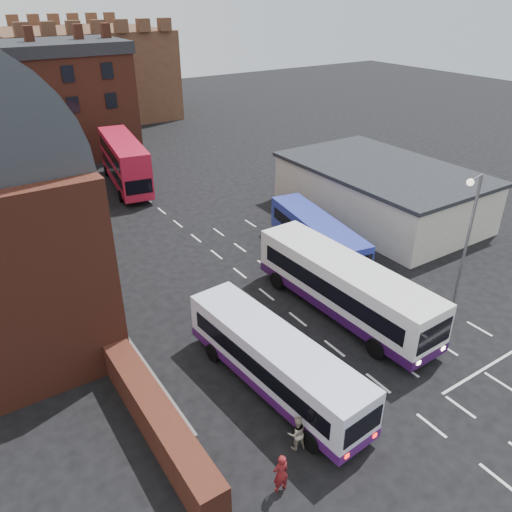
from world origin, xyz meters
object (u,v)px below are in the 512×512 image
bus_white_outbound (275,358)px  pedestrian_red (281,473)px  pedestrian_beige (297,433)px  bus_white_inbound (344,284)px  street_lamp (467,232)px  bus_red_double (125,162)px  bus_blue (317,234)px

bus_white_outbound → pedestrian_red: (-3.04, -4.71, -0.82)m
bus_white_outbound → pedestrian_red: bus_white_outbound is taller
pedestrian_red → pedestrian_beige: (1.73, 1.26, -0.08)m
bus_white_outbound → bus_white_inbound: bus_white_inbound is taller
bus_white_outbound → pedestrian_beige: (-1.32, -3.45, -0.90)m
bus_white_outbound → pedestrian_red: 5.67m
street_lamp → pedestrian_red: (-15.72, -4.31, -4.20)m
bus_white_outbound → pedestrian_beige: bearing=-115.6°
street_lamp → bus_white_outbound: bearing=178.2°
street_lamp → pedestrian_beige: (-13.99, -3.05, -4.28)m
bus_red_double → bus_blue: bearing=115.6°
pedestrian_red → pedestrian_beige: size_ratio=1.10×
bus_white_inbound → street_lamp: size_ratio=1.47×
bus_blue → street_lamp: street_lamp is taller
bus_white_inbound → pedestrian_red: bus_white_inbound is taller
bus_blue → bus_red_double: bus_red_double is taller
bus_white_inbound → bus_blue: 7.41m
bus_white_inbound → bus_blue: bus_white_inbound is taller
bus_blue → bus_white_inbound: bearing=71.9°
bus_white_inbound → street_lamp: 7.32m
bus_red_double → street_lamp: street_lamp is taller
bus_white_outbound → bus_white_inbound: size_ratio=0.87×
street_lamp → pedestrian_red: bearing=-164.7°
pedestrian_red → bus_white_inbound: bearing=-138.8°
pedestrian_beige → bus_white_outbound: bearing=-96.0°
pedestrian_beige → pedestrian_red: bearing=51.0°
bus_blue → bus_red_double: (-6.26, 21.01, 0.81)m
bus_white_inbound → street_lamp: bearing=148.3°
bus_red_double → pedestrian_beige: (-5.41, -33.90, -1.62)m
pedestrian_red → bus_red_double: bearing=-97.6°
bus_white_inbound → pedestrian_red: bearing=35.3°
pedestrian_beige → bus_white_inbound: bearing=-127.6°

